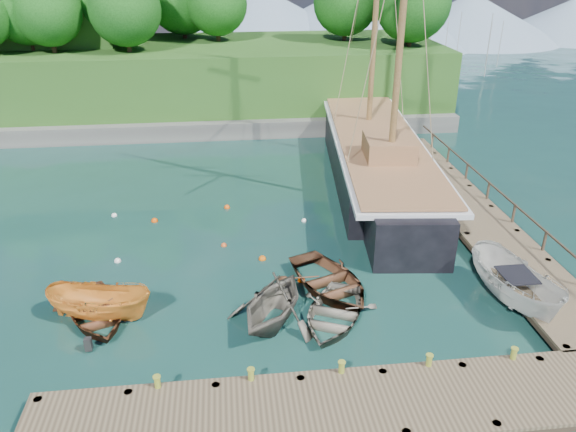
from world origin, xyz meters
name	(u,v)px	position (x,y,z in m)	size (l,w,h in m)	color
ground	(269,304)	(0.00, 0.00, 0.00)	(160.00, 160.00, 0.00)	#173531
dock_near	(350,407)	(2.00, -6.50, 0.43)	(20.00, 3.20, 1.10)	#4B3D2C
dock_east	(468,210)	(11.50, 7.00, 0.43)	(3.20, 24.00, 1.10)	#4B3D2C
bollard_0	(160,401)	(-4.00, -5.10, 0.00)	(0.26, 0.26, 0.45)	olive
bollard_1	(252,393)	(-1.00, -5.10, 0.00)	(0.26, 0.26, 0.45)	olive
bollard_2	(341,386)	(2.00, -5.10, 0.00)	(0.26, 0.26, 0.45)	olive
bollard_3	(427,379)	(5.00, -5.10, 0.00)	(0.26, 0.26, 0.45)	olive
bollard_4	(510,372)	(8.00, -5.10, 0.00)	(0.26, 0.26, 0.45)	olive
rowboat_0	(97,319)	(-6.88, -0.25, 0.00)	(3.03, 4.25, 0.88)	#4E2B18
rowboat_1	(273,323)	(0.06, -1.31, 0.00)	(3.65, 4.23, 2.23)	#585348
rowboat_2	(329,289)	(2.69, 0.79, 0.00)	(3.54, 4.95, 1.03)	#4D2E1C
rowboat_3	(333,321)	(2.41, -1.48, 0.00)	(3.09, 4.32, 0.90)	#6B6556
motorboat_orange	(102,319)	(-6.67, -0.28, 0.00)	(1.63, 4.34, 1.68)	orange
cabin_boat_white	(511,304)	(10.00, -1.18, 0.00)	(2.02, 5.36, 2.07)	beige
schooner	(377,163)	(7.88, 12.81, 1.18)	(7.46, 28.79, 21.33)	black
mooring_buoy_0	(118,262)	(-6.77, 4.28, 0.00)	(0.33, 0.33, 0.33)	silver
mooring_buoy_1	(224,246)	(-1.78, 5.24, 0.00)	(0.29, 0.29, 0.29)	#D24E1C
mooring_buoy_2	(262,259)	(0.01, 3.69, 0.00)	(0.36, 0.36, 0.36)	#D35B0D
mooring_buoy_3	(304,221)	(2.55, 7.52, 0.00)	(0.28, 0.28, 0.28)	white
mooring_buoy_4	(155,221)	(-5.46, 8.43, 0.00)	(0.36, 0.36, 0.36)	#E74E07
mooring_buoy_5	(227,208)	(-1.55, 9.73, 0.00)	(0.34, 0.34, 0.34)	#DF4F0C
mooring_buoy_6	(114,216)	(-7.73, 9.36, 0.00)	(0.31, 0.31, 0.31)	white
mooring_buoy_7	(301,281)	(1.59, 1.59, 0.00)	(0.34, 0.34, 0.34)	#D03800
headland	(86,49)	(-12.88, 31.36, 5.54)	(51.00, 19.31, 12.90)	#474744
distant_ridge	(257,13)	(4.30, 70.00, 4.35)	(117.00, 40.00, 10.00)	#728CA5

